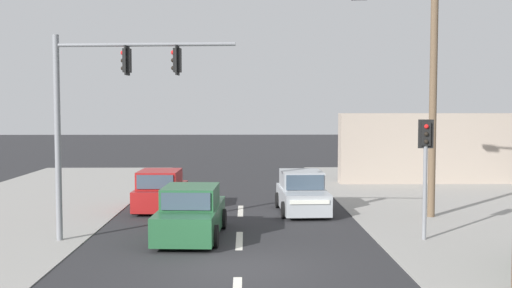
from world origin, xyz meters
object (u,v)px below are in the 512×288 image
(traffic_signal_mast, at_px, (101,99))
(pedestal_signal_right_kerb, at_px, (425,159))
(sedan_kerbside_parked, at_px, (191,214))
(utility_pole_midground_right, at_px, (430,52))
(hatchback_receding_far, at_px, (302,193))
(hatchback_oncoming_near, at_px, (161,191))

(traffic_signal_mast, distance_m, pedestal_signal_right_kerb, 9.59)
(pedestal_signal_right_kerb, bearing_deg, sedan_kerbside_parked, 175.65)
(utility_pole_midground_right, xyz_separation_m, hatchback_receding_far, (-4.37, 1.11, -5.13))
(pedestal_signal_right_kerb, bearing_deg, hatchback_receding_far, 123.48)
(utility_pole_midground_right, distance_m, pedestal_signal_right_kerb, 5.15)
(traffic_signal_mast, height_order, hatchback_oncoming_near, traffic_signal_mast)
(sedan_kerbside_parked, distance_m, hatchback_receding_far, 5.67)
(utility_pole_midground_right, bearing_deg, hatchback_oncoming_near, 169.51)
(hatchback_oncoming_near, bearing_deg, utility_pole_midground_right, -10.49)
(sedan_kerbside_parked, xyz_separation_m, hatchback_receding_far, (3.76, 4.24, -0.00))
(traffic_signal_mast, xyz_separation_m, hatchback_receding_far, (6.28, 4.75, -3.44))
(pedestal_signal_right_kerb, bearing_deg, utility_pole_midground_right, 71.58)
(utility_pole_midground_right, height_order, sedan_kerbside_parked, utility_pole_midground_right)
(pedestal_signal_right_kerb, xyz_separation_m, hatchback_receding_far, (-3.15, 4.77, -1.71))
(sedan_kerbside_parked, bearing_deg, traffic_signal_mast, -168.53)
(traffic_signal_mast, xyz_separation_m, sedan_kerbside_parked, (2.52, 0.51, -3.44))
(sedan_kerbside_parked, bearing_deg, pedestal_signal_right_kerb, -4.35)
(utility_pole_midground_right, distance_m, sedan_kerbside_parked, 10.11)
(hatchback_oncoming_near, relative_size, sedan_kerbside_parked, 0.85)
(traffic_signal_mast, bearing_deg, hatchback_oncoming_near, 80.35)
(hatchback_oncoming_near, xyz_separation_m, hatchback_receding_far, (5.35, -0.69, 0.00))
(utility_pole_midground_right, relative_size, sedan_kerbside_parked, 2.53)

